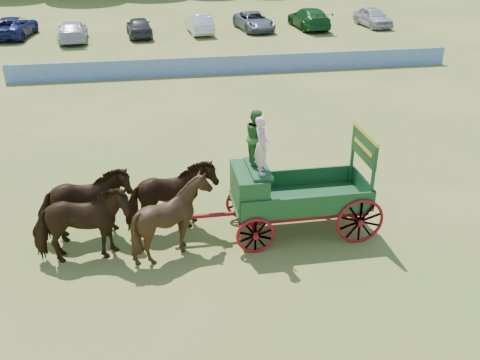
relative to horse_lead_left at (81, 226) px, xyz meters
name	(u,v)px	position (x,y,z in m)	size (l,w,h in m)	color
ground	(371,233)	(8.16, -0.01, -1.10)	(160.00, 160.00, 0.00)	olive
horse_lead_left	(81,226)	(0.00, 0.00, 0.00)	(1.19, 2.61, 2.20)	#301E0D
horse_lead_right	(85,205)	(0.00, 1.10, 0.00)	(1.19, 2.61, 2.20)	#301E0D
horse_wheel_left	(173,218)	(2.40, 0.00, 0.00)	(1.78, 2.00, 2.21)	#301E0D
horse_wheel_right	(171,199)	(2.40, 1.10, 0.00)	(1.19, 2.61, 2.20)	#301E0D
farm_dray	(275,182)	(5.36, 0.57, 0.55)	(6.00, 2.00, 3.76)	maroon
sponsor_banner	(237,65)	(7.16, 17.99, -0.58)	(26.00, 0.08, 1.05)	#1F4AAB
parked_cars	(144,25)	(1.92, 30.13, -0.34)	(40.65, 7.63, 1.63)	silver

